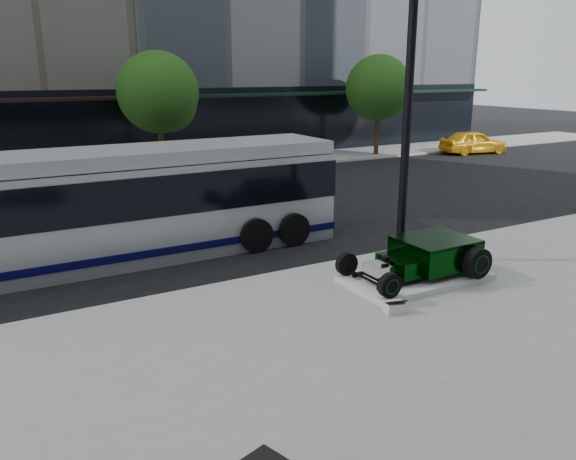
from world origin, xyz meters
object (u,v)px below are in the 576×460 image
hot_rod (428,255)px  transit_bus (118,204)px  yellow_taxi (473,142)px  lamppost (406,131)px  white_sedan (263,192)px

hot_rod → transit_bus: (-5.86, 5.44, 0.79)m
hot_rod → yellow_taxi: size_ratio=0.78×
transit_bus → yellow_taxi: bearing=22.2°
lamppost → white_sedan: size_ratio=1.65×
transit_bus → yellow_taxi: transit_bus is taller
white_sedan → hot_rod: bearing=-156.3°
lamppost → white_sedan: lamppost is taller
transit_bus → yellow_taxi: 25.51m
hot_rod → white_sedan: (0.03, 8.58, -0.07)m
transit_bus → white_sedan: (5.89, 3.15, -0.85)m
transit_bus → white_sedan: size_ratio=2.78×
hot_rod → lamppost: lamppost is taller
transit_bus → white_sedan: 6.73m
hot_rod → white_sedan: size_ratio=0.74×
transit_bus → yellow_taxi: size_ratio=2.94×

